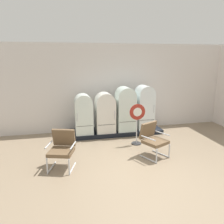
% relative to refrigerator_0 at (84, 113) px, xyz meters
% --- Properties ---
extents(ground, '(12.00, 10.00, 0.05)m').
position_rel_refrigerator_0_xyz_m(ground, '(1.12, -2.90, -0.91)').
color(ground, gray).
extents(back_wall, '(11.76, 0.12, 3.28)m').
position_rel_refrigerator_0_xyz_m(back_wall, '(1.12, 0.76, 0.77)').
color(back_wall, silver).
rests_on(back_wall, ground).
extents(display_plinth, '(3.56, 0.95, 0.15)m').
position_rel_refrigerator_0_xyz_m(display_plinth, '(1.12, 0.13, -0.81)').
color(display_plinth, black).
rests_on(display_plinth, ground).
extents(refrigerator_0, '(0.61, 0.64, 1.40)m').
position_rel_refrigerator_0_xyz_m(refrigerator_0, '(0.00, 0.00, 0.00)').
color(refrigerator_0, silver).
rests_on(refrigerator_0, display_plinth).
extents(refrigerator_1, '(0.68, 0.63, 1.42)m').
position_rel_refrigerator_0_xyz_m(refrigerator_1, '(0.76, -0.00, 0.01)').
color(refrigerator_1, silver).
rests_on(refrigerator_1, display_plinth).
extents(refrigerator_2, '(0.66, 0.71, 1.60)m').
position_rel_refrigerator_0_xyz_m(refrigerator_2, '(1.52, 0.03, 0.11)').
color(refrigerator_2, silver).
rests_on(refrigerator_2, display_plinth).
extents(refrigerator_3, '(0.59, 0.68, 1.63)m').
position_rel_refrigerator_0_xyz_m(refrigerator_3, '(2.26, 0.02, 0.13)').
color(refrigerator_3, white).
rests_on(refrigerator_3, display_plinth).
extents(armchair_left, '(0.78, 0.83, 0.98)m').
position_rel_refrigerator_0_xyz_m(armchair_left, '(-0.77, -2.15, -0.34)').
color(armchair_left, silver).
rests_on(armchair_left, ground).
extents(armchair_right, '(0.84, 0.87, 0.98)m').
position_rel_refrigerator_0_xyz_m(armchair_right, '(1.75, -2.03, -0.34)').
color(armchair_right, silver).
rests_on(armchair_right, ground).
extents(sign_stand, '(0.51, 0.32, 1.35)m').
position_rel_refrigerator_0_xyz_m(sign_stand, '(1.61, -1.06, -0.20)').
color(sign_stand, '#2D2D30').
rests_on(sign_stand, ground).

